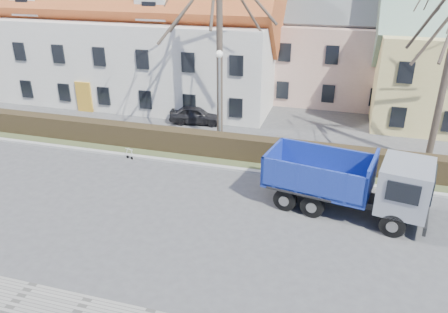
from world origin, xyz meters
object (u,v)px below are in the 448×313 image
(streetlight, at_px, (220,102))
(cart_frame, at_px, (127,152))
(dump_truck, at_px, (340,180))
(parked_car_a, at_px, (196,115))

(streetlight, height_order, cart_frame, streetlight)
(dump_truck, xyz_separation_m, parked_car_a, (-9.74, 8.78, -0.84))
(streetlight, xyz_separation_m, cart_frame, (-4.70, -2.62, -2.59))
(cart_frame, distance_m, parked_car_a, 6.73)
(streetlight, xyz_separation_m, parked_car_a, (-2.79, 3.83, -2.32))
(cart_frame, bearing_deg, dump_truck, -11.34)
(parked_car_a, bearing_deg, dump_truck, -139.91)
(streetlight, height_order, parked_car_a, streetlight)
(streetlight, bearing_deg, parked_car_a, 126.13)
(dump_truck, bearing_deg, cart_frame, 179.00)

